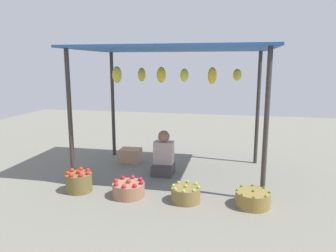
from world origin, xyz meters
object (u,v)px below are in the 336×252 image
at_px(basket_red_tomatoes, 79,182).
at_px(basket_red_apples, 129,189).
at_px(basket_green_chilies, 253,199).
at_px(wooden_crate_near_vendor, 131,155).
at_px(vendor_person, 164,157).
at_px(basket_limes, 186,194).

height_order(basket_red_tomatoes, basket_red_apples, basket_red_tomatoes).
bearing_deg(basket_green_chilies, wooden_crate_near_vendor, 144.94).
bearing_deg(basket_red_apples, basket_green_chilies, 0.78).
xyz_separation_m(vendor_person, basket_red_tomatoes, (-1.10, -1.07, -0.15)).
xyz_separation_m(vendor_person, wooden_crate_near_vendor, (-0.80, 0.53, -0.16)).
bearing_deg(vendor_person, wooden_crate_near_vendor, 146.35).
xyz_separation_m(vendor_person, basket_green_chilies, (1.50, -1.08, -0.19)).
xyz_separation_m(basket_red_apples, wooden_crate_near_vendor, (-0.51, 1.64, 0.03)).
height_order(vendor_person, basket_red_apples, vendor_person).
distance_m(basket_red_tomatoes, basket_red_apples, 0.82).
bearing_deg(vendor_person, basket_green_chilies, -35.79).
distance_m(vendor_person, basket_green_chilies, 1.86).
bearing_deg(basket_limes, basket_red_apples, 179.45).
relative_size(basket_red_apples, wooden_crate_near_vendor, 1.19).
bearing_deg(vendor_person, basket_red_tomatoes, -135.72).
bearing_deg(basket_red_apples, vendor_person, 75.54).
xyz_separation_m(vendor_person, basket_limes, (0.57, -1.12, -0.19)).
bearing_deg(vendor_person, basket_limes, -62.84).
height_order(vendor_person, basket_green_chilies, vendor_person).
relative_size(basket_limes, wooden_crate_near_vendor, 1.04).
height_order(vendor_person, wooden_crate_near_vendor, vendor_person).
bearing_deg(basket_limes, vendor_person, 117.16).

